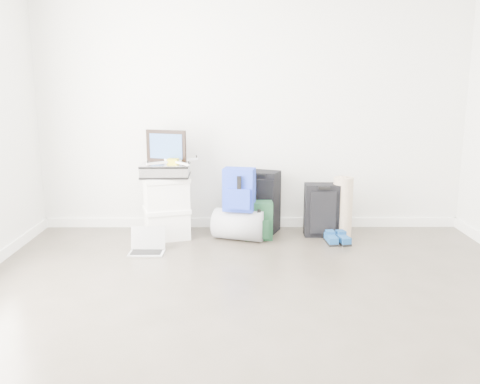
{
  "coord_description": "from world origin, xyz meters",
  "views": [
    {
      "loc": [
        -0.15,
        -2.87,
        1.54
      ],
      "look_at": [
        -0.13,
        1.9,
        0.52
      ],
      "focal_mm": 38.0,
      "sensor_mm": 36.0,
      "label": 1
    }
  ],
  "objects_px": {
    "large_suitcase": "(259,201)",
    "laptop": "(147,247)",
    "boxes_stack": "(167,207)",
    "briefcase": "(165,170)",
    "carry_on": "(322,210)",
    "duffel_bag": "(239,225)"
  },
  "relations": [
    {
      "from": "briefcase",
      "to": "large_suitcase",
      "type": "height_order",
      "value": "briefcase"
    },
    {
      "from": "boxes_stack",
      "to": "carry_on",
      "type": "height_order",
      "value": "boxes_stack"
    },
    {
      "from": "briefcase",
      "to": "carry_on",
      "type": "height_order",
      "value": "briefcase"
    },
    {
      "from": "large_suitcase",
      "to": "boxes_stack",
      "type": "bearing_deg",
      "value": -142.5
    },
    {
      "from": "laptop",
      "to": "duffel_bag",
      "type": "bearing_deg",
      "value": 25.38
    },
    {
      "from": "duffel_bag",
      "to": "carry_on",
      "type": "bearing_deg",
      "value": 28.19
    },
    {
      "from": "laptop",
      "to": "large_suitcase",
      "type": "bearing_deg",
      "value": 34.44
    },
    {
      "from": "large_suitcase",
      "to": "laptop",
      "type": "xyz_separation_m",
      "value": [
        -1.07,
        -0.72,
        -0.27
      ]
    },
    {
      "from": "boxes_stack",
      "to": "carry_on",
      "type": "relative_size",
      "value": 1.16
    },
    {
      "from": "briefcase",
      "to": "carry_on",
      "type": "relative_size",
      "value": 0.86
    },
    {
      "from": "boxes_stack",
      "to": "briefcase",
      "type": "height_order",
      "value": "briefcase"
    },
    {
      "from": "boxes_stack",
      "to": "carry_on",
      "type": "distance_m",
      "value": 1.58
    },
    {
      "from": "boxes_stack",
      "to": "briefcase",
      "type": "relative_size",
      "value": 1.35
    },
    {
      "from": "carry_on",
      "to": "laptop",
      "type": "bearing_deg",
      "value": -161.04
    },
    {
      "from": "large_suitcase",
      "to": "carry_on",
      "type": "relative_size",
      "value": 1.19
    },
    {
      "from": "laptop",
      "to": "carry_on",
      "type": "bearing_deg",
      "value": 17.69
    },
    {
      "from": "boxes_stack",
      "to": "briefcase",
      "type": "distance_m",
      "value": 0.38
    },
    {
      "from": "briefcase",
      "to": "large_suitcase",
      "type": "relative_size",
      "value": 0.72
    },
    {
      "from": "briefcase",
      "to": "laptop",
      "type": "relative_size",
      "value": 1.44
    },
    {
      "from": "briefcase",
      "to": "laptop",
      "type": "height_order",
      "value": "briefcase"
    },
    {
      "from": "duffel_bag",
      "to": "large_suitcase",
      "type": "xyz_separation_m",
      "value": [
        0.21,
        0.32,
        0.17
      ]
    },
    {
      "from": "duffel_bag",
      "to": "carry_on",
      "type": "height_order",
      "value": "carry_on"
    }
  ]
}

